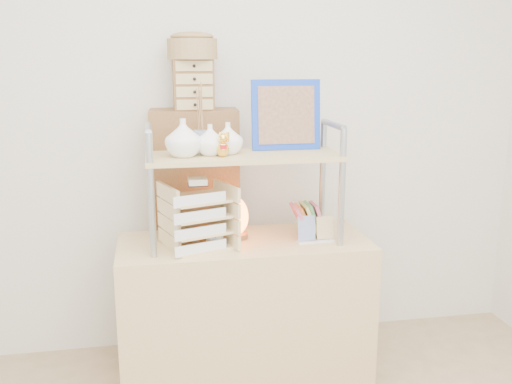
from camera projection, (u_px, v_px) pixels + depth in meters
room_shell at (286, 28)px, 1.75m from camera, size 3.42×3.41×2.61m
desk at (245, 313)px, 2.82m from camera, size 1.20×0.50×0.75m
cabinet at (197, 235)px, 3.07m from camera, size 0.46×0.26×1.35m
hutch at (235, 151)px, 2.64m from camera, size 0.90×0.34×0.76m
letter_tray at (198, 220)px, 2.62m from camera, size 0.34×0.33×0.33m
salt_lamp at (236, 217)px, 2.76m from camera, size 0.13×0.13×0.20m
desk_clock at (215, 237)px, 2.62m from camera, size 0.08×0.04×0.11m
postcard_stand at (316, 234)px, 2.72m from camera, size 0.18×0.06×0.13m
drawer_chest at (193, 85)px, 2.87m from camera, size 0.20×0.16×0.25m
woven_basket at (192, 49)px, 2.83m from camera, size 0.25×0.25×0.10m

